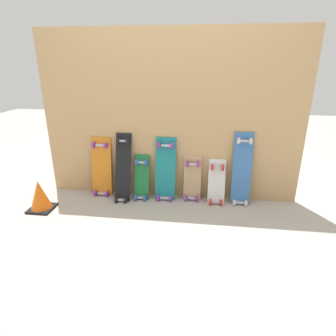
{
  "coord_description": "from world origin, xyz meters",
  "views": [
    {
      "loc": [
        0.39,
        -3.03,
        1.52
      ],
      "look_at": [
        0.0,
        -0.07,
        0.4
      ],
      "focal_mm": 30.33,
      "sensor_mm": 36.0,
      "label": 1
    }
  ],
  "objects": [
    {
      "name": "ground_plane",
      "position": [
        0.0,
        0.0,
        0.0
      ],
      "size": [
        12.0,
        12.0,
        0.0
      ],
      "primitive_type": "plane",
      "color": "#B2AAA0"
    },
    {
      "name": "plywood_wall_panel",
      "position": [
        0.0,
        0.07,
        0.93
      ],
      "size": [
        2.91,
        0.04,
        1.86
      ],
      "primitive_type": "cube",
      "color": "tan",
      "rests_on": "ground"
    },
    {
      "name": "skateboard_orange",
      "position": [
        -0.81,
        -0.02,
        0.32
      ],
      "size": [
        0.24,
        0.17,
        0.76
      ],
      "color": "orange",
      "rests_on": "ground"
    },
    {
      "name": "skateboard_black",
      "position": [
        -0.52,
        -0.09,
        0.35
      ],
      "size": [
        0.18,
        0.3,
        0.82
      ],
      "color": "black",
      "rests_on": "ground"
    },
    {
      "name": "skateboard_green",
      "position": [
        -0.32,
        -0.05,
        0.22
      ],
      "size": [
        0.17,
        0.23,
        0.57
      ],
      "color": "#1E7238",
      "rests_on": "ground"
    },
    {
      "name": "skateboard_teal",
      "position": [
        -0.04,
        -0.03,
        0.33
      ],
      "size": [
        0.23,
        0.2,
        0.79
      ],
      "color": "#197A7F",
      "rests_on": "ground"
    },
    {
      "name": "skateboard_natural",
      "position": [
        0.28,
        -0.01,
        0.23
      ],
      "size": [
        0.2,
        0.16,
        0.58
      ],
      "color": "tan",
      "rests_on": "ground"
    },
    {
      "name": "skateboard_white",
      "position": [
        0.55,
        -0.05,
        0.22
      ],
      "size": [
        0.19,
        0.22,
        0.56
      ],
      "color": "silver",
      "rests_on": "ground"
    },
    {
      "name": "skateboard_blue",
      "position": [
        0.82,
        -0.03,
        0.37
      ],
      "size": [
        0.21,
        0.2,
        0.87
      ],
      "color": "#386BAD",
      "rests_on": "ground"
    },
    {
      "name": "traffic_cone",
      "position": [
        -1.34,
        -0.48,
        0.17
      ],
      "size": [
        0.25,
        0.25,
        0.34
      ],
      "color": "black",
      "rests_on": "ground"
    }
  ]
}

